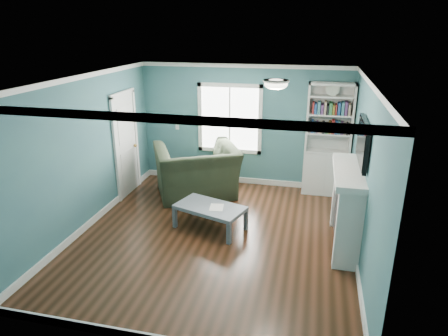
# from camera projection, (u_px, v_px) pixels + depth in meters

# --- Properties ---
(floor) EXTENTS (5.00, 5.00, 0.00)m
(floor) POSITION_uv_depth(u_px,v_px,m) (215.00, 236.00, 6.71)
(floor) COLOR black
(floor) RESTS_ON ground
(room_walls) EXTENTS (5.00, 5.00, 5.00)m
(room_walls) POSITION_uv_depth(u_px,v_px,m) (214.00, 146.00, 6.17)
(room_walls) COLOR #36606D
(room_walls) RESTS_ON ground
(trim) EXTENTS (4.50, 5.00, 2.60)m
(trim) POSITION_uv_depth(u_px,v_px,m) (215.00, 167.00, 6.29)
(trim) COLOR white
(trim) RESTS_ON ground
(window) EXTENTS (1.40, 0.06, 1.50)m
(window) POSITION_uv_depth(u_px,v_px,m) (230.00, 119.00, 8.56)
(window) COLOR white
(window) RESTS_ON room_walls
(bookshelf) EXTENTS (0.90, 0.35, 2.31)m
(bookshelf) POSITION_uv_depth(u_px,v_px,m) (327.00, 151.00, 8.13)
(bookshelf) COLOR silver
(bookshelf) RESTS_ON ground
(fireplace) EXTENTS (0.44, 1.58, 1.30)m
(fireplace) POSITION_uv_depth(u_px,v_px,m) (347.00, 209.00, 6.23)
(fireplace) COLOR black
(fireplace) RESTS_ON ground
(tv) EXTENTS (0.06, 1.10, 0.65)m
(tv) POSITION_uv_depth(u_px,v_px,m) (363.00, 142.00, 5.84)
(tv) COLOR black
(tv) RESTS_ON fireplace
(door) EXTENTS (0.12, 0.98, 2.17)m
(door) POSITION_uv_depth(u_px,v_px,m) (126.00, 144.00, 8.11)
(door) COLOR silver
(door) RESTS_ON ground
(ceiling_fixture) EXTENTS (0.38, 0.38, 0.15)m
(ceiling_fixture) POSITION_uv_depth(u_px,v_px,m) (276.00, 84.00, 5.75)
(ceiling_fixture) COLOR white
(ceiling_fixture) RESTS_ON room_walls
(light_switch) EXTENTS (0.08, 0.01, 0.12)m
(light_switch) POSITION_uv_depth(u_px,v_px,m) (177.00, 127.00, 8.90)
(light_switch) COLOR white
(light_switch) RESTS_ON room_walls
(recliner) EXTENTS (1.90, 1.66, 1.40)m
(recliner) POSITION_uv_depth(u_px,v_px,m) (196.00, 163.00, 8.11)
(recliner) COLOR black
(recliner) RESTS_ON ground
(coffee_table) EXTENTS (1.30, 0.97, 0.42)m
(coffee_table) POSITION_uv_depth(u_px,v_px,m) (210.00, 209.00, 6.85)
(coffee_table) COLOR #525B62
(coffee_table) RESTS_ON ground
(paper_sheet) EXTENTS (0.26, 0.32, 0.00)m
(paper_sheet) POSITION_uv_depth(u_px,v_px,m) (217.00, 207.00, 6.77)
(paper_sheet) COLOR white
(paper_sheet) RESTS_ON coffee_table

